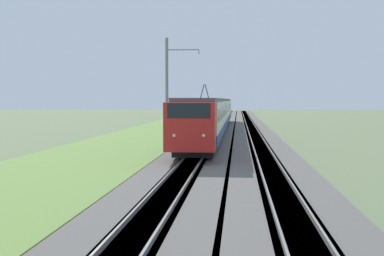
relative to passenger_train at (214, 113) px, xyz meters
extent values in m
cube|color=#605B56|center=(-7.14, 0.00, -2.18)|extent=(240.00, 4.40, 0.30)
cube|color=#605B56|center=(-7.14, -4.23, -2.18)|extent=(240.00, 4.40, 0.30)
cube|color=#4C4238|center=(-7.14, 0.00, -2.18)|extent=(240.00, 1.57, 0.30)
cube|color=gray|center=(-7.14, 0.53, -1.95)|extent=(240.00, 0.07, 0.15)
cube|color=gray|center=(-7.14, -0.53, -1.95)|extent=(240.00, 0.07, 0.15)
cube|color=#4C4238|center=(-7.14, -4.23, -2.18)|extent=(240.00, 1.57, 0.30)
cube|color=gray|center=(-7.14, -3.69, -1.95)|extent=(240.00, 0.07, 0.15)
cube|color=gray|center=(-7.14, -4.76, -1.95)|extent=(240.00, 0.07, 0.15)
cube|color=olive|center=(-7.14, 6.99, -2.27)|extent=(240.00, 8.96, 0.12)
cube|color=red|center=(-28.97, 0.00, -0.01)|extent=(1.89, 2.74, 2.64)
cube|color=black|center=(-29.25, 0.00, 0.88)|extent=(1.36, 2.28, 0.79)
sphere|color=#F2EAC6|center=(-29.86, 0.78, -0.44)|extent=(0.20, 0.20, 0.20)
sphere|color=#F2EAC6|center=(-29.86, -0.78, -0.44)|extent=(0.20, 0.20, 0.20)
cube|color=navy|center=(-19.28, 0.00, -0.96)|extent=(17.49, 2.85, 0.74)
cube|color=silver|center=(-19.28, 0.00, 0.36)|extent=(17.49, 2.85, 1.90)
cube|color=black|center=(-19.28, 0.00, 0.52)|extent=(16.10, 2.87, 0.80)
cube|color=#515156|center=(-19.28, 0.00, 1.44)|extent=(17.49, 2.62, 0.25)
cube|color=black|center=(-19.28, 0.00, -1.60)|extent=(16.62, 2.42, 0.55)
cylinder|color=black|center=(-26.22, 0.53, -1.45)|extent=(0.86, 0.12, 0.86)
cylinder|color=black|center=(-26.22, -0.53, -1.45)|extent=(0.86, 0.12, 0.86)
cube|color=navy|center=(-0.24, 0.00, -0.96)|extent=(19.38, 2.85, 0.74)
cube|color=silver|center=(-0.24, 0.00, 0.36)|extent=(19.38, 2.85, 1.90)
cube|color=black|center=(-0.24, 0.00, 0.52)|extent=(17.83, 2.87, 0.80)
cube|color=#515156|center=(-0.24, 0.00, 1.44)|extent=(19.38, 2.62, 0.25)
cube|color=black|center=(-0.24, 0.00, -1.60)|extent=(18.41, 2.42, 0.55)
cube|color=navy|center=(19.74, 0.00, -0.96)|extent=(19.38, 2.85, 0.74)
cube|color=silver|center=(19.74, 0.00, 0.36)|extent=(19.38, 2.85, 1.90)
cube|color=black|center=(19.74, 0.00, 0.52)|extent=(17.83, 2.87, 0.80)
cube|color=#515156|center=(19.74, 0.00, 1.44)|extent=(19.38, 2.62, 0.25)
cube|color=black|center=(19.74, 0.00, -1.60)|extent=(18.41, 2.42, 0.55)
cylinder|color=black|center=(-16.65, 0.17, 2.12)|extent=(0.06, 0.33, 1.08)
cylinder|color=black|center=(-16.65, -0.17, 2.12)|extent=(0.06, 0.33, 1.08)
cube|color=black|center=(-26.22, 0.00, -2.32)|extent=(0.10, 0.10, 0.00)
cylinder|color=slate|center=(-18.16, 2.74, 1.88)|extent=(0.22, 0.22, 8.41)
cylinder|color=slate|center=(-18.16, 1.54, 5.18)|extent=(0.08, 2.40, 0.08)
cylinder|color=#B2ADA8|center=(-18.16, 0.34, 4.98)|extent=(0.10, 0.10, 0.30)
camera|label=1|loc=(-57.93, -2.61, 1.46)|focal=50.00mm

